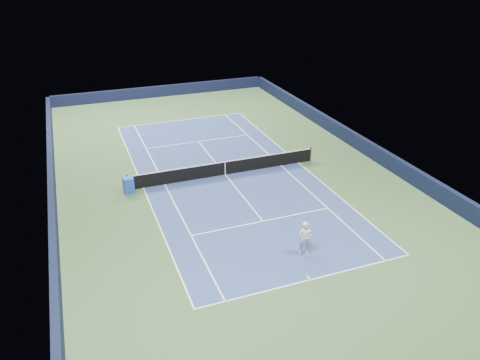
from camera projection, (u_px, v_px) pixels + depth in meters
name	position (u px, v px, depth m)	size (l,w,h in m)	color
ground	(225.00, 175.00, 31.30)	(40.00, 40.00, 0.00)	#35522C
wall_far	(162.00, 91.00, 47.67)	(22.00, 0.35, 1.10)	black
wall_right	(364.00, 145.00, 34.49)	(0.35, 40.00, 1.10)	black
wall_left	(52.00, 194.00, 27.62)	(0.35, 40.00, 1.10)	black
court_surface	(225.00, 175.00, 31.30)	(10.97, 23.77, 0.01)	navy
baseline_far	(181.00, 120.00, 41.26)	(10.97, 0.08, 0.00)	white
baseline_near	(310.00, 280.00, 21.34)	(10.97, 0.08, 0.00)	white
sideline_doubles_right	(298.00, 163.00, 33.04)	(0.08, 23.77, 0.00)	white
sideline_doubles_left	(143.00, 188.00, 29.56)	(0.08, 23.77, 0.00)	white
sideline_singles_right	(281.00, 165.00, 32.60)	(0.08, 23.77, 0.00)	white
sideline_singles_left	(165.00, 184.00, 29.99)	(0.08, 23.77, 0.00)	white
service_line_far	(199.00, 141.00, 36.66)	(8.23, 0.08, 0.00)	white
service_line_near	(263.00, 221.00, 25.93)	(8.23, 0.08, 0.00)	white
center_service_line	(225.00, 175.00, 31.30)	(0.08, 12.80, 0.00)	white
center_mark_far	(182.00, 121.00, 41.13)	(0.08, 0.30, 0.00)	white
center_mark_near	(309.00, 278.00, 21.46)	(0.08, 0.30, 0.00)	white
tennis_net	(225.00, 168.00, 31.08)	(12.90, 0.10, 1.07)	black
sponsor_cube	(129.00, 185.00, 28.80)	(0.65, 0.60, 1.02)	blue
tennis_player	(305.00, 238.00, 22.79)	(0.86, 1.36, 2.39)	silver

